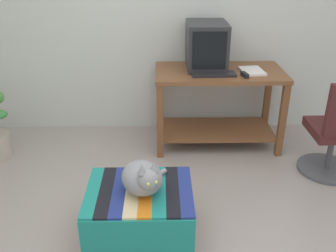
{
  "coord_description": "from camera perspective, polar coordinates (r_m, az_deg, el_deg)",
  "views": [
    {
      "loc": [
        -0.02,
        -1.87,
        1.86
      ],
      "look_at": [
        0.03,
        0.85,
        0.55
      ],
      "focal_mm": 40.74,
      "sensor_mm": 36.0,
      "label": 1
    }
  ],
  "objects": [
    {
      "name": "tv_monitor",
      "position": [
        3.71,
        5.77,
        11.83
      ],
      "size": [
        0.37,
        0.48,
        0.43
      ],
      "rotation": [
        0.0,
        0.0,
        -0.0
      ],
      "color": "#28282B",
      "rests_on": "desk"
    },
    {
      "name": "ottoman_with_blanket",
      "position": [
        2.69,
        -4.21,
        -12.84
      ],
      "size": [
        0.71,
        0.59,
        0.38
      ],
      "color": "#7A664C",
      "rests_on": "ground_plane"
    },
    {
      "name": "cat",
      "position": [
        2.49,
        -3.72,
        -7.73
      ],
      "size": [
        0.36,
        0.42,
        0.28
      ],
      "rotation": [
        0.0,
        0.0,
        0.4
      ],
      "color": "gray",
      "rests_on": "ottoman_with_blanket"
    },
    {
      "name": "desk",
      "position": [
        3.76,
        7.5,
        4.61
      ],
      "size": [
        1.22,
        0.64,
        0.77
      ],
      "rotation": [
        0.0,
        0.0,
        -0.0
      ],
      "color": "brown",
      "rests_on": "ground_plane"
    },
    {
      "name": "back_wall",
      "position": [
        3.96,
        -0.81,
        17.58
      ],
      "size": [
        8.0,
        0.1,
        2.6
      ],
      "primitive_type": "cube",
      "color": "silver",
      "rests_on": "ground_plane"
    },
    {
      "name": "stapler",
      "position": [
        3.53,
        11.4,
        7.52
      ],
      "size": [
        0.06,
        0.12,
        0.04
      ],
      "primitive_type": "cube",
      "rotation": [
        0.0,
        0.0,
        0.22
      ],
      "color": "black",
      "rests_on": "desk"
    },
    {
      "name": "pen",
      "position": [
        3.76,
        12.27,
        8.29
      ],
      "size": [
        0.03,
        0.14,
        0.01
      ],
      "primitive_type": "cylinder",
      "rotation": [
        0.0,
        1.57,
        1.7
      ],
      "color": "black",
      "rests_on": "desk"
    },
    {
      "name": "book",
      "position": [
        3.69,
        12.45,
        8.05
      ],
      "size": [
        0.23,
        0.29,
        0.02
      ],
      "primitive_type": "cube",
      "rotation": [
        0.0,
        0.0,
        0.11
      ],
      "color": "white",
      "rests_on": "desk"
    },
    {
      "name": "keyboard",
      "position": [
        3.53,
        6.84,
        7.71
      ],
      "size": [
        0.41,
        0.17,
        0.02
      ],
      "primitive_type": "cube",
      "rotation": [
        0.0,
        0.0,
        0.04
      ],
      "color": "black",
      "rests_on": "desk"
    }
  ]
}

